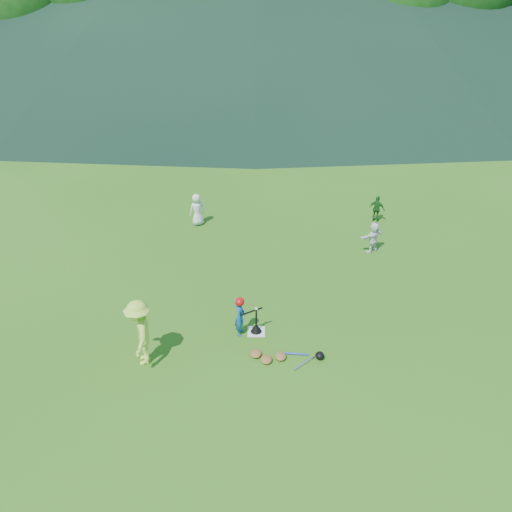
{
  "coord_description": "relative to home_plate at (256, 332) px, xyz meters",
  "views": [
    {
      "loc": [
        -0.03,
        -10.49,
        8.04
      ],
      "look_at": [
        0.0,
        2.5,
        0.9
      ],
      "focal_mm": 35.0,
      "sensor_mm": 36.0,
      "label": 1
    }
  ],
  "objects": [
    {
      "name": "fielder_c",
      "position": [
        4.6,
        6.92,
        0.5
      ],
      "size": [
        0.64,
        0.53,
        1.02
      ],
      "primitive_type": "imported",
      "rotation": [
        0.0,
        0.0,
        2.59
      ],
      "color": "#1A571D",
      "rests_on": "ground"
    },
    {
      "name": "batter_gear",
      "position": [
        -0.39,
        -0.06,
        0.96
      ],
      "size": [
        0.7,
        0.34,
        0.43
      ],
      "color": "#B60C0E",
      "rests_on": "ground"
    },
    {
      "name": "adult_coach",
      "position": [
        -2.72,
        -1.13,
        0.84
      ],
      "size": [
        0.77,
        1.17,
        1.7
      ],
      "primitive_type": "imported",
      "rotation": [
        0.0,
        0.0,
        -1.44
      ],
      "color": "#B3E042",
      "rests_on": "ground"
    },
    {
      "name": "fielder_a",
      "position": [
        -2.19,
        6.63,
        0.6
      ],
      "size": [
        0.71,
        0.64,
        1.21
      ],
      "primitive_type": "imported",
      "rotation": [
        0.0,
        0.0,
        3.7
      ],
      "color": "silver",
      "rests_on": "ground"
    },
    {
      "name": "ground",
      "position": [
        0.0,
        0.0,
        -0.01
      ],
      "size": [
        120.0,
        120.0,
        0.0
      ],
      "primitive_type": "plane",
      "color": "#2A5C15",
      "rests_on": "ground"
    },
    {
      "name": "batter_child",
      "position": [
        -0.42,
        -0.06,
        0.53
      ],
      "size": [
        0.31,
        0.42,
        1.07
      ],
      "primitive_type": "imported",
      "rotation": [
        0.0,
        0.0,
        1.44
      ],
      "color": "#154F94",
      "rests_on": "ground"
    },
    {
      "name": "fielder_d",
      "position": [
        3.95,
        4.47,
        0.53
      ],
      "size": [
        1.01,
        0.8,
        1.07
      ],
      "primitive_type": "imported",
      "rotation": [
        0.0,
        0.0,
        3.71
      ],
      "color": "silver",
      "rests_on": "ground"
    },
    {
      "name": "equipment_pile",
      "position": [
        0.59,
        -1.05,
        0.06
      ],
      "size": [
        1.8,
        0.75,
        0.19
      ],
      "color": "olive",
      "rests_on": "ground"
    },
    {
      "name": "outfield_fence",
      "position": [
        0.0,
        28.0,
        0.69
      ],
      "size": [
        70.07,
        0.08,
        1.33
      ],
      "color": "gray",
      "rests_on": "ground"
    },
    {
      "name": "home_plate",
      "position": [
        0.0,
        0.0,
        0.0
      ],
      "size": [
        0.45,
        0.45,
        0.02
      ],
      "primitive_type": "cube",
      "color": "silver",
      "rests_on": "ground"
    },
    {
      "name": "baseball",
      "position": [
        0.0,
        0.0,
        0.73
      ],
      "size": [
        0.08,
        0.08,
        0.08
      ],
      "primitive_type": "sphere",
      "color": "white",
      "rests_on": "batting_tee"
    },
    {
      "name": "batting_tee",
      "position": [
        0.0,
        0.0,
        0.12
      ],
      "size": [
        0.3,
        0.3,
        0.68
      ],
      "color": "black",
      "rests_on": "home_plate"
    }
  ]
}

